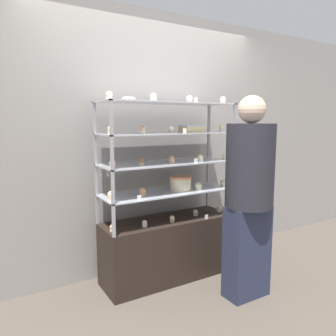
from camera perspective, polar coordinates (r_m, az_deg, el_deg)
name	(u,v)px	position (r m, az deg, el deg)	size (l,w,h in m)	color
ground_plane	(168,277)	(3.40, 0.00, -18.41)	(20.00, 20.00, 0.00)	brown
back_wall	(150,143)	(3.37, -3.15, 4.35)	(8.00, 0.05, 2.60)	gray
display_base	(168,248)	(3.28, 0.00, -13.80)	(1.29, 0.43, 0.59)	black
display_riser_lower	(168,193)	(3.12, 0.00, -4.33)	(1.29, 0.43, 0.28)	#99999E
display_riser_middle	(168,164)	(3.07, 0.00, 0.69)	(1.29, 0.43, 0.28)	#99999E
display_riser_upper	(168,135)	(3.05, 0.00, 5.84)	(1.29, 0.43, 0.28)	#99999E
display_riser_top	(168,104)	(3.05, 0.00, 11.02)	(1.29, 0.43, 0.28)	#99999E
layer_cake_centerpiece	(180,183)	(3.14, 2.17, -2.64)	(0.21, 0.21, 0.14)	beige
sheet_cake_frosted	(191,129)	(3.16, 4.07, 6.83)	(0.20, 0.16, 0.07)	#DBBC84
cupcake_0	(112,228)	(2.87, -9.68, -10.27)	(0.05, 0.05, 0.06)	beige
cupcake_1	(145,224)	(2.96, -4.08, -9.63)	(0.05, 0.05, 0.06)	white
cupcake_2	(172,219)	(3.09, 0.73, -8.85)	(0.05, 0.05, 0.06)	#CCB28C
cupcake_3	(195,213)	(3.30, 4.80, -7.74)	(0.05, 0.05, 0.06)	beige
cupcake_4	(219,209)	(3.45, 8.87, -7.09)	(0.05, 0.05, 0.06)	white
price_tag_0	(206,217)	(3.19, 6.71, -8.46)	(0.04, 0.00, 0.04)	white
cupcake_5	(111,195)	(2.82, -9.87, -4.74)	(0.06, 0.06, 0.07)	#CCB28C
cupcake_6	(143,192)	(2.92, -4.44, -4.20)	(0.06, 0.06, 0.07)	#CCB28C
cupcake_7	(199,186)	(3.17, 5.34, -3.22)	(0.06, 0.06, 0.07)	beige
cupcake_8	(223,183)	(3.36, 9.64, -2.63)	(0.06, 0.06, 0.07)	#CCB28C
price_tag_1	(139,198)	(2.76, -5.03, -5.18)	(0.04, 0.00, 0.04)	white
cupcake_9	(113,164)	(2.75, -9.62, 0.72)	(0.05, 0.05, 0.07)	#CCB28C
cupcake_10	(142,162)	(2.87, -4.63, 1.11)	(0.05, 0.05, 0.07)	#CCB28C
cupcake_11	(172,160)	(2.99, 0.69, 1.43)	(0.05, 0.05, 0.07)	#CCB28C
cupcake_12	(200,158)	(3.14, 5.67, 1.71)	(0.05, 0.05, 0.07)	white
cupcake_13	(225,156)	(3.33, 9.89, 2.00)	(0.05, 0.05, 0.07)	beige
price_tag_2	(196,161)	(3.00, 4.90, 1.26)	(0.04, 0.00, 0.04)	white
cupcake_14	(111,130)	(2.70, -9.96, 6.49)	(0.05, 0.05, 0.07)	beige
cupcake_15	(143,130)	(2.82, -4.37, 6.66)	(0.05, 0.05, 0.07)	beige
cupcake_16	(171,129)	(2.97, 0.55, 6.76)	(0.05, 0.05, 0.07)	#CCB28C
cupcake_17	(221,128)	(3.34, 9.25, 6.81)	(0.05, 0.05, 0.07)	white
price_tag_3	(185,131)	(2.91, 2.93, 6.50)	(0.04, 0.00, 0.04)	white
cupcake_18	(109,96)	(2.73, -10.23, 12.29)	(0.06, 0.06, 0.07)	beige
cupcake_19	(153,97)	(2.87, -2.57, 12.21)	(0.06, 0.06, 0.07)	white
cupcake_20	(189,99)	(3.13, 3.76, 11.86)	(0.06, 0.06, 0.07)	#CCB28C
cupcake_21	(223,100)	(3.33, 9.57, 11.54)	(0.06, 0.06, 0.07)	#CCB28C
price_tag_4	(196,99)	(2.98, 4.88, 11.82)	(0.04, 0.00, 0.04)	white
donut_glazed	(129,99)	(2.93, -6.87, 11.81)	(0.12, 0.12, 0.04)	#EFB2BC
customer_figure	(249,193)	(2.85, 13.91, -4.16)	(0.40, 0.40, 1.73)	#282D47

